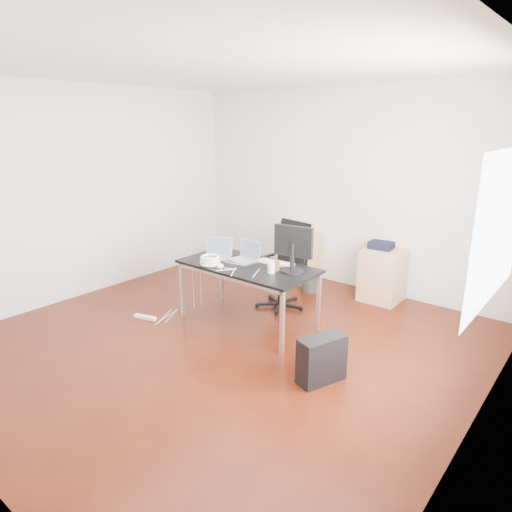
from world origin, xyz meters
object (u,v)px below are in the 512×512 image
Objects in this scene: desk at (248,269)px; pc_tower at (322,359)px; filing_cabinet_left at (299,257)px; office_chair at (285,261)px; filing_cabinet_right at (383,275)px.

desk is 3.56× the size of pc_tower.
desk reaches higher than filing_cabinet_left.
office_chair is at bearing 156.12° from pc_tower.
filing_cabinet_left is 1.56× the size of pc_tower.
filing_cabinet_right is 2.29m from pc_tower.
desk is 1.96m from filing_cabinet_right.
desk reaches higher than pc_tower.
desk is 1.79m from filing_cabinet_left.
office_chair is 1.54× the size of filing_cabinet_right.
desk is 1.51m from pc_tower.
desk is at bearing -76.12° from filing_cabinet_left.
filing_cabinet_left is at bearing 180.00° from filing_cabinet_right.
filing_cabinet_left is at bearing 148.19° from pc_tower.
filing_cabinet_right is at bearing 120.78° from pc_tower.
filing_cabinet_left is (-0.43, 0.96, -0.26)m from office_chair.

